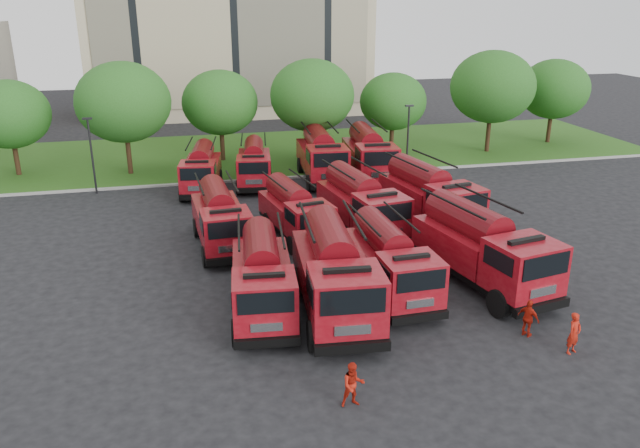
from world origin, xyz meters
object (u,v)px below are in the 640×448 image
Objects in this scene: fire_truck_1 at (335,273)px; fire_truck_5 at (295,211)px; firefighter_2 at (526,336)px; fire_truck_3 at (483,248)px; fire_truck_11 at (369,154)px; firefighter_4 at (308,288)px; fire_truck_8 at (201,169)px; firefighter_1 at (353,405)px; fire_truck_0 at (262,277)px; fire_truck_2 at (390,261)px; firefighter_0 at (571,352)px; firefighter_3 at (497,261)px; fire_truck_10 at (321,156)px; fire_truck_4 at (220,218)px; fire_truck_6 at (361,203)px; firefighter_5 at (430,219)px; fire_truck_7 at (429,195)px; fire_truck_9 at (254,164)px.

fire_truck_5 is (0.07, 9.00, -0.34)m from fire_truck_1.
fire_truck_5 is at bearing -1.37° from firefighter_2.
fire_truck_5 is at bearing 120.90° from fire_truck_3.
fire_truck_11 is (7.36, 10.25, 0.31)m from fire_truck_5.
fire_truck_8 is at bearing -46.34° from firefighter_4.
firefighter_4 reaches higher than firefighter_2.
fire_truck_0 is at bearing 105.76° from firefighter_1.
fire_truck_8 is 11.90m from fire_truck_11.
firefighter_1 is (-0.98, -6.25, -1.81)m from fire_truck_1.
fire_truck_1 is 1.21× the size of fire_truck_5.
fire_truck_2 is 0.84× the size of fire_truck_3.
fire_truck_8 reaches higher than firefighter_1.
firefighter_0 is at bearing -27.88° from fire_truck_1.
fire_truck_11 is at bearing 44.06° from fire_truck_5.
firefighter_1 is at bearing -73.74° from fire_truck_8.
fire_truck_5 is 14.32m from firefighter_2.
fire_truck_5 is 10.88m from firefighter_3.
fire_truck_11 is 4.99× the size of firefighter_4.
fire_truck_3 is (10.07, 0.46, 0.21)m from fire_truck_0.
fire_truck_11 reaches higher than fire_truck_5.
fire_truck_10 is at bearing -74.64° from firefighter_4.
fire_truck_3 is at bearing 33.43° from firefighter_3.
fire_truck_4 is 0.91× the size of fire_truck_6.
fire_truck_6 is at bearing 36.70° from firefighter_5.
fire_truck_4 reaches higher than fire_truck_5.
fire_truck_5 is 0.84× the size of fire_truck_11.
firefighter_4 reaches higher than firefighter_1.
fire_truck_8 is (-1.57, 18.22, -0.10)m from fire_truck_0.
fire_truck_3 is 1.08× the size of fire_truck_6.
fire_truck_0 is at bearing -176.93° from fire_truck_2.
fire_truck_3 is 6.47m from firefighter_0.
firefighter_3 reaches higher than firefighter_2.
fire_truck_2 is 8.14m from firefighter_0.
firefighter_2 is 0.98× the size of firefighter_5.
fire_truck_7 is 10.01m from fire_truck_11.
fire_truck_10 is (8.49, 0.77, 0.28)m from fire_truck_8.
firefighter_2 is (7.80, 2.71, 0.00)m from firefighter_1.
firefighter_2 is at bearing -86.52° from fire_truck_11.
fire_truck_6 is 1.14× the size of fire_truck_9.
fire_truck_3 is 5.31× the size of firefighter_1.
fire_truck_0 reaches higher than fire_truck_4.
firefighter_5 is at bearing -3.84° from fire_truck_5.
fire_truck_2 is 1.02× the size of fire_truck_8.
firefighter_2 is at bearing -17.92° from fire_truck_0.
firefighter_3 is at bearing -88.03° from fire_truck_7.
fire_truck_9 is at bearing 99.18° from fire_truck_2.
firefighter_4 is (-9.84, -0.86, 0.00)m from firefighter_3.
firefighter_0 is at bearing 111.39° from firefighter_5.
fire_truck_5 is 4.14× the size of firefighter_0.
fire_truck_9 is (-7.98, 18.42, -0.32)m from fire_truck_3.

